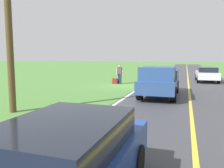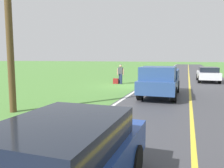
% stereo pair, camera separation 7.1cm
% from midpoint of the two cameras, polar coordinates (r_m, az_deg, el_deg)
% --- Properties ---
extents(ground_plane, '(200.00, 200.00, 0.00)m').
position_cam_midpoint_polar(ground_plane, '(18.78, 3.51, -0.48)').
color(ground_plane, '#4C7F38').
extents(road_surface, '(7.54, 120.00, 0.00)m').
position_cam_midpoint_polar(road_surface, '(18.21, 18.47, -1.04)').
color(road_surface, '#3D3D42').
rests_on(road_surface, ground).
extents(lane_edge_line, '(0.16, 117.60, 0.00)m').
position_cam_midpoint_polar(lane_edge_line, '(18.51, 7.29, -0.62)').
color(lane_edge_line, silver).
rests_on(lane_edge_line, ground).
extents(lane_centre_line, '(0.14, 117.60, 0.00)m').
position_cam_midpoint_polar(lane_centre_line, '(18.21, 18.47, -1.03)').
color(lane_centre_line, gold).
rests_on(lane_centre_line, ground).
extents(hitchhiker_walking, '(0.62, 0.52, 1.75)m').
position_cam_midpoint_polar(hitchhiker_walking, '(20.16, 1.86, 2.82)').
color(hitchhiker_walking, navy).
rests_on(hitchhiker_walking, ground).
extents(suitcase_carried, '(0.47, 0.22, 0.47)m').
position_cam_midpoint_polar(suitcase_carried, '(20.28, 0.65, 0.73)').
color(suitcase_carried, maroon).
rests_on(suitcase_carried, ground).
extents(pickup_truck_passing, '(2.11, 5.41, 1.82)m').
position_cam_midpoint_polar(pickup_truck_passing, '(13.88, 11.57, 0.86)').
color(pickup_truck_passing, '#2D4C84').
rests_on(pickup_truck_passing, ground).
extents(sedan_near_oncoming, '(1.97, 4.42, 1.41)m').
position_cam_midpoint_polar(sedan_near_oncoming, '(23.74, 22.46, 2.35)').
color(sedan_near_oncoming, silver).
rests_on(sedan_near_oncoming, ground).
extents(sedan_ahead_same_lane, '(1.97, 4.42, 1.41)m').
position_cam_midpoint_polar(sedan_ahead_same_lane, '(3.69, -13.29, -19.05)').
color(sedan_ahead_same_lane, navy).
rests_on(sedan_ahead_same_lane, ground).
extents(utility_pole_roadside, '(0.28, 0.28, 7.95)m').
position_cam_midpoint_polar(utility_pole_roadside, '(10.67, -24.56, 14.89)').
color(utility_pole_roadside, brown).
rests_on(utility_pole_roadside, ground).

